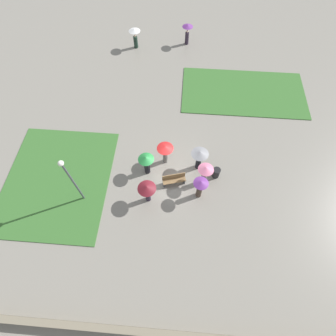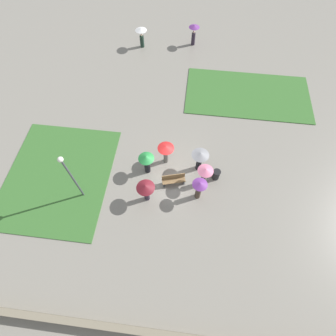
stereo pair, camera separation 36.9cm
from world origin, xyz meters
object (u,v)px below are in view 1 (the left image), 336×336
at_px(crowd_person_green, 146,162).
at_px(lone_walker_mid_plaza, 135,35).
at_px(trash_bin, 216,173).
at_px(crowd_person_grey, 200,156).
at_px(lamp_post, 70,177).
at_px(lone_walker_far_path, 187,31).
at_px(park_bench, 174,179).
at_px(crowd_person_maroon, 147,190).
at_px(crowd_person_red, 165,150).
at_px(crowd_person_purple, 200,187).
at_px(crowd_person_pink, 205,172).

relative_size(crowd_person_green, lone_walker_mid_plaza, 1.00).
bearing_deg(crowd_person_green, trash_bin, 43.65).
height_order(crowd_person_green, crowd_person_grey, crowd_person_grey).
relative_size(lamp_post, lone_walker_mid_plaza, 2.46).
height_order(trash_bin, crowd_person_grey, crowd_person_grey).
bearing_deg(lone_walker_far_path, crowd_person_grey, 149.73).
relative_size(park_bench, crowd_person_green, 0.87).
distance_m(crowd_person_maroon, crowd_person_red, 3.13).
height_order(park_bench, lone_walker_mid_plaza, lone_walker_mid_plaza).
bearing_deg(lone_walker_far_path, lone_walker_mid_plaza, 64.85).
bearing_deg(crowd_person_maroon, crowd_person_red, 148.16).
bearing_deg(lamp_post, park_bench, 15.58).
height_order(crowd_person_maroon, crowd_person_red, crowd_person_maroon).
distance_m(crowd_person_purple, crowd_person_red, 3.44).
distance_m(crowd_person_red, lone_walker_mid_plaza, 13.25).
relative_size(trash_bin, lone_walker_mid_plaza, 0.45).
relative_size(park_bench, trash_bin, 1.95).
height_order(crowd_person_maroon, lone_walker_mid_plaza, crowd_person_maroon).
bearing_deg(crowd_person_purple, crowd_person_pink, 105.63).
bearing_deg(lone_walker_far_path, park_bench, 143.30).
xyz_separation_m(park_bench, trash_bin, (2.81, 0.73, -0.05)).
bearing_deg(crowd_person_grey, lone_walker_far_path, -70.60).
bearing_deg(crowd_person_purple, lone_walker_far_path, 127.07).
distance_m(lamp_post, lone_walker_far_path, 17.97).
bearing_deg(crowd_person_red, crowd_person_grey, 148.12).
relative_size(park_bench, crowd_person_pink, 0.82).
bearing_deg(crowd_person_green, lamp_post, -105.94).
xyz_separation_m(trash_bin, crowd_person_maroon, (-4.39, -2.09, 1.02)).
xyz_separation_m(crowd_person_pink, lone_walker_far_path, (-1.73, 15.06, -0.04)).
bearing_deg(crowd_person_grey, park_bench, 54.47).
xyz_separation_m(park_bench, lone_walker_mid_plaza, (-4.57, 14.33, 0.79)).
bearing_deg(trash_bin, park_bench, -165.50).
relative_size(crowd_person_maroon, crowd_person_pink, 0.95).
relative_size(crowd_person_purple, lone_walker_far_path, 1.01).
xyz_separation_m(crowd_person_maroon, crowd_person_green, (-0.30, 2.07, -0.15)).
distance_m(crowd_person_maroon, crowd_person_pink, 3.86).
xyz_separation_m(crowd_person_maroon, crowd_person_grey, (3.16, 2.71, -0.04)).
bearing_deg(crowd_person_green, lone_walker_far_path, 125.16).
relative_size(lamp_post, crowd_person_red, 2.46).
xyz_separation_m(crowd_person_maroon, lone_walker_mid_plaza, (-2.99, 15.69, -0.17)).
distance_m(park_bench, crowd_person_green, 2.17).
relative_size(crowd_person_red, lone_walker_far_path, 0.96).
bearing_deg(park_bench, crowd_person_pink, -10.49).
distance_m(lamp_post, crowd_person_green, 4.84).
distance_m(crowd_person_red, crowd_person_grey, 2.31).
distance_m(crowd_person_green, lone_walker_far_path, 14.68).
bearing_deg(crowd_person_pink, crowd_person_grey, 113.35).
height_order(crowd_person_red, lone_walker_mid_plaza, crowd_person_red).
height_order(park_bench, crowd_person_grey, crowd_person_grey).
xyz_separation_m(crowd_person_maroon, crowd_person_pink, (3.54, 1.53, -0.09)).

